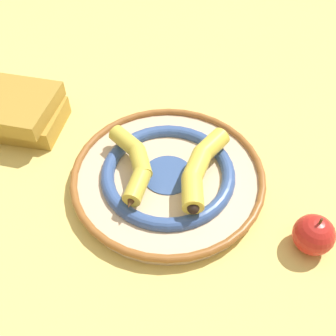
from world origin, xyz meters
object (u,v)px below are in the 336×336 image
at_px(banana_a, 201,165).
at_px(book_stack, 7,110).
at_px(decorative_bowl, 168,176).
at_px(banana_b, 134,163).
at_px(apple, 314,235).

distance_m(banana_a, book_stack, 0.43).
bearing_deg(decorative_bowl, book_stack, 31.28).
xyz_separation_m(banana_a, banana_b, (0.07, 0.10, -0.00)).
bearing_deg(apple, decorative_bowl, 26.54).
bearing_deg(banana_b, decorative_bowl, -103.43).
relative_size(banana_a, apple, 2.25).
bearing_deg(banana_b, apple, -128.55).
xyz_separation_m(banana_b, book_stack, (0.28, 0.14, -0.01)).
height_order(decorative_bowl, book_stack, book_stack).
bearing_deg(banana_a, banana_b, -73.11).
xyz_separation_m(banana_a, apple, (-0.20, -0.08, -0.02)).
distance_m(decorative_bowl, book_stack, 0.37).
distance_m(banana_b, apple, 0.32).
bearing_deg(book_stack, banana_b, 163.57).
height_order(decorative_bowl, banana_b, banana_b).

